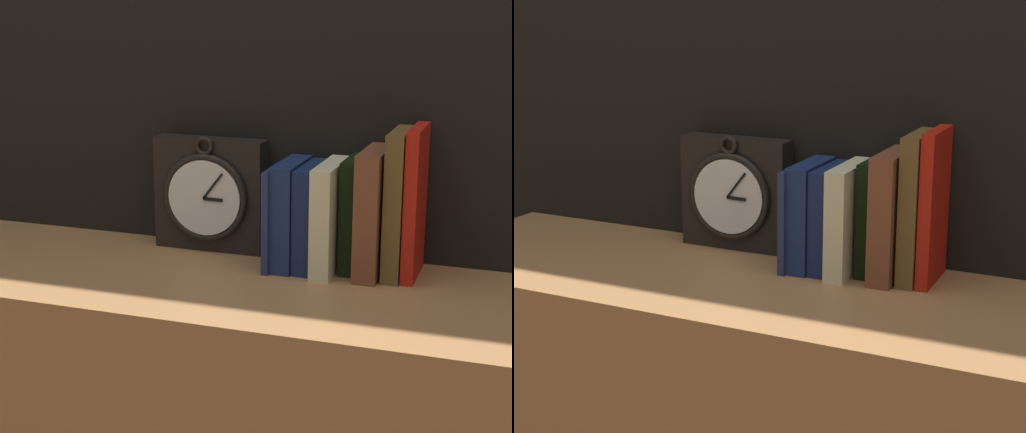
% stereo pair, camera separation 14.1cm
% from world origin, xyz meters
% --- Properties ---
extents(clock, '(0.21, 0.06, 0.22)m').
position_xyz_m(clock, '(-0.15, 0.16, 0.87)').
color(clock, black).
rests_on(clock, bookshelf).
extents(book_slot0_navy, '(0.01, 0.15, 0.18)m').
position_xyz_m(book_slot0_navy, '(-0.00, 0.12, 0.85)').
color(book_slot0_navy, navy).
rests_on(book_slot0_navy, bookshelf).
extents(book_slot1_navy, '(0.04, 0.14, 0.19)m').
position_xyz_m(book_slot1_navy, '(0.02, 0.12, 0.85)').
color(book_slot1_navy, navy).
rests_on(book_slot1_navy, bookshelf).
extents(book_slot2_navy, '(0.03, 0.14, 0.18)m').
position_xyz_m(book_slot2_navy, '(0.06, 0.12, 0.85)').
color(book_slot2_navy, '#15224F').
rests_on(book_slot2_navy, bookshelf).
extents(book_slot3_cream, '(0.03, 0.15, 0.19)m').
position_xyz_m(book_slot3_cream, '(0.10, 0.11, 0.85)').
color(book_slot3_cream, beige).
rests_on(book_slot3_cream, bookshelf).
extents(book_slot4_black, '(0.03, 0.11, 0.20)m').
position_xyz_m(book_slot4_black, '(0.13, 0.13, 0.86)').
color(book_slot4_black, black).
rests_on(book_slot4_black, bookshelf).
extents(book_slot5_brown, '(0.04, 0.14, 0.22)m').
position_xyz_m(book_slot5_brown, '(0.17, 0.12, 0.87)').
color(book_slot5_brown, brown).
rests_on(book_slot5_brown, bookshelf).
extents(book_slot6_brown, '(0.03, 0.13, 0.25)m').
position_xyz_m(book_slot6_brown, '(0.21, 0.13, 0.89)').
color(book_slot6_brown, brown).
rests_on(book_slot6_brown, bookshelf).
extents(book_slot7_red, '(0.02, 0.12, 0.26)m').
position_xyz_m(book_slot7_red, '(0.24, 0.13, 0.89)').
color(book_slot7_red, '#B41A10').
rests_on(book_slot7_red, bookshelf).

